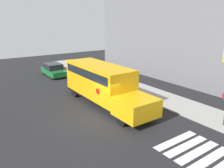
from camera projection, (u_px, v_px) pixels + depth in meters
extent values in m
plane|color=black|center=(99.00, 118.00, 15.29)|extent=(60.00, 60.00, 0.00)
cube|color=#9E9E99|center=(163.00, 98.00, 18.85)|extent=(44.00, 3.00, 0.15)
cube|color=slate|center=(214.00, 28.00, 20.80)|extent=(32.00, 4.00, 11.66)
cube|color=white|center=(176.00, 140.00, 12.42)|extent=(0.50, 3.20, 0.01)
cube|color=white|center=(186.00, 146.00, 11.87)|extent=(0.50, 3.20, 0.01)
cube|color=white|center=(197.00, 152.00, 11.32)|extent=(0.50, 3.20, 0.01)
cube|color=white|center=(210.00, 159.00, 10.77)|extent=(0.50, 3.20, 0.01)
cube|color=white|center=(224.00, 166.00, 10.22)|extent=(0.50, 3.20, 0.01)
cube|color=#EAA80F|center=(99.00, 81.00, 17.88)|extent=(6.97, 2.50, 2.68)
cube|color=#EAA80F|center=(136.00, 107.00, 14.42)|extent=(2.38, 2.50, 1.23)
cube|color=black|center=(99.00, 95.00, 18.24)|extent=(6.97, 2.54, 0.16)
cube|color=black|center=(99.00, 71.00, 17.66)|extent=(6.41, 2.53, 0.64)
cylinder|color=red|center=(97.00, 91.00, 15.71)|extent=(0.44, 0.02, 0.44)
cylinder|color=black|center=(146.00, 110.00, 15.27)|extent=(1.00, 0.30, 1.00)
cylinder|color=black|center=(122.00, 118.00, 14.08)|extent=(1.00, 0.30, 1.00)
cylinder|color=black|center=(96.00, 87.00, 20.64)|extent=(1.00, 0.30, 1.00)
cylinder|color=black|center=(75.00, 91.00, 19.45)|extent=(1.00, 0.30, 1.00)
cube|color=#196B2D|center=(54.00, 72.00, 26.64)|extent=(4.31, 1.87, 0.60)
cube|color=#1E2328|center=(53.00, 66.00, 26.66)|extent=(2.41, 1.72, 0.66)
cylinder|color=black|center=(65.00, 75.00, 26.03)|extent=(0.64, 0.22, 0.64)
cylinder|color=black|center=(52.00, 77.00, 25.13)|extent=(0.64, 0.22, 0.64)
cylinder|color=black|center=(56.00, 70.00, 28.26)|extent=(0.64, 0.22, 0.64)
cylinder|color=black|center=(44.00, 72.00, 27.36)|extent=(0.64, 0.22, 0.64)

